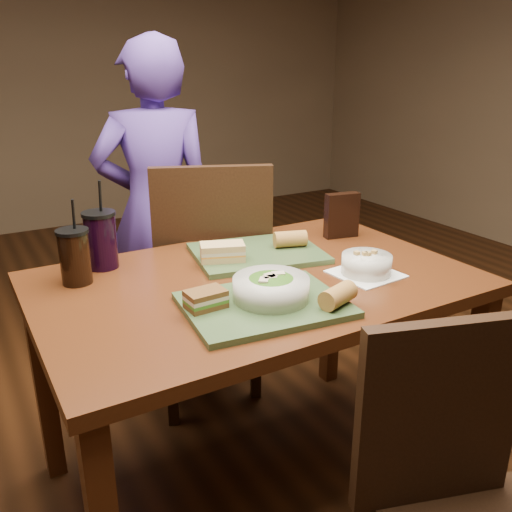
# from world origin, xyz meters

# --- Properties ---
(ground) EXTENTS (6.00, 6.00, 0.00)m
(ground) POSITION_xyz_m (0.00, 0.00, 0.00)
(ground) COLOR #381C0B
(ground) RESTS_ON ground
(dining_table) EXTENTS (1.30, 0.85, 0.75)m
(dining_table) POSITION_xyz_m (0.00, 0.00, 0.66)
(dining_table) COLOR #4C240F
(dining_table) RESTS_ON ground
(chair_near) EXTENTS (0.47, 0.48, 0.87)m
(chair_near) POSITION_xyz_m (0.08, -0.75, 0.48)
(chair_near) COLOR black
(chair_near) RESTS_ON ground
(chair_far) EXTENTS (0.58, 0.59, 1.02)m
(chair_far) POSITION_xyz_m (0.05, 0.52, 0.57)
(chair_far) COLOR black
(chair_far) RESTS_ON ground
(diner) EXTENTS (0.61, 0.47, 1.48)m
(diner) POSITION_xyz_m (0.03, 0.93, 0.74)
(diner) COLOR #4E328B
(diner) RESTS_ON ground
(tray_near) EXTENTS (0.45, 0.37, 0.02)m
(tray_near) POSITION_xyz_m (-0.09, -0.20, 0.76)
(tray_near) COLOR #364D29
(tray_near) RESTS_ON dining_table
(tray_far) EXTENTS (0.47, 0.39, 0.02)m
(tray_far) POSITION_xyz_m (0.10, 0.17, 0.76)
(tray_far) COLOR #364D29
(tray_far) RESTS_ON dining_table
(salad_bowl) EXTENTS (0.21, 0.21, 0.07)m
(salad_bowl) POSITION_xyz_m (-0.06, -0.19, 0.80)
(salad_bowl) COLOR silver
(salad_bowl) RESTS_ON tray_near
(soup_bowl) EXTENTS (0.20, 0.20, 0.07)m
(soup_bowl) POSITION_xyz_m (0.31, -0.15, 0.78)
(soup_bowl) COLOR white
(soup_bowl) RESTS_ON dining_table
(sandwich_near) EXTENTS (0.10, 0.07, 0.05)m
(sandwich_near) POSITION_xyz_m (-0.24, -0.15, 0.79)
(sandwich_near) COLOR #593819
(sandwich_near) RESTS_ON tray_near
(sandwich_far) EXTENTS (0.16, 0.12, 0.06)m
(sandwich_far) POSITION_xyz_m (-0.04, 0.15, 0.80)
(sandwich_far) COLOR tan
(sandwich_far) RESTS_ON tray_far
(baguette_near) EXTENTS (0.12, 0.09, 0.05)m
(baguette_near) POSITION_xyz_m (0.07, -0.31, 0.80)
(baguette_near) COLOR #AD7533
(baguette_near) RESTS_ON tray_near
(baguette_far) EXTENTS (0.12, 0.09, 0.06)m
(baguette_far) POSITION_xyz_m (0.22, 0.15, 0.80)
(baguette_far) COLOR #AD7533
(baguette_far) RESTS_ON tray_far
(cup_cola) EXTENTS (0.09, 0.09, 0.26)m
(cup_cola) POSITION_xyz_m (-0.48, 0.23, 0.83)
(cup_cola) COLOR black
(cup_cola) RESTS_ON dining_table
(cup_berry) EXTENTS (0.10, 0.10, 0.28)m
(cup_berry) POSITION_xyz_m (-0.38, 0.32, 0.84)
(cup_berry) COLOR black
(cup_berry) RESTS_ON dining_table
(chip_bag) EXTENTS (0.13, 0.06, 0.17)m
(chip_bag) POSITION_xyz_m (0.48, 0.19, 0.83)
(chip_bag) COLOR black
(chip_bag) RESTS_ON dining_table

